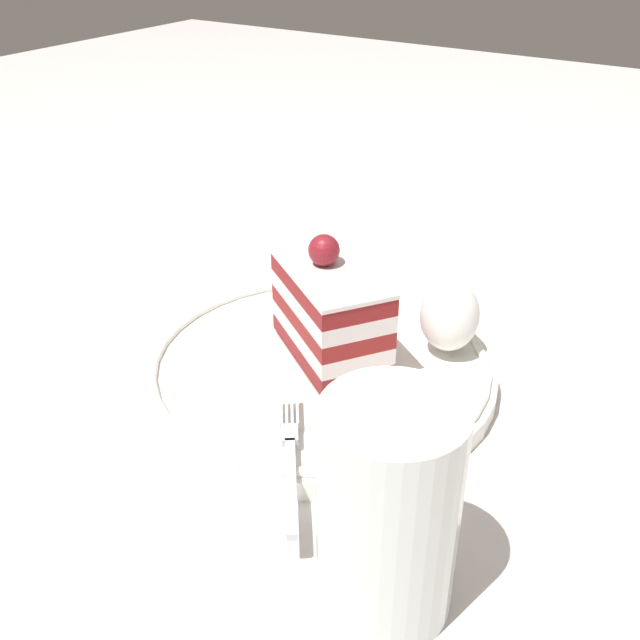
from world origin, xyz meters
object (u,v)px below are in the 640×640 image
at_px(dessert_plate, 320,368).
at_px(cake_slice, 331,311).
at_px(whipped_cream_dollop, 450,316).
at_px(fork, 290,454).
at_px(drink_glass_far, 388,520).

bearing_deg(dessert_plate, cake_slice, -15.66).
bearing_deg(whipped_cream_dollop, cake_slice, 126.98).
relative_size(cake_slice, fork, 1.07).
distance_m(whipped_cream_dollop, fork, 0.16).
distance_m(dessert_plate, whipped_cream_dollop, 0.10).
distance_m(whipped_cream_dollop, drink_glass_far, 0.21).
bearing_deg(fork, cake_slice, 20.58).
distance_m(dessert_plate, drink_glass_far, 0.20).
xyz_separation_m(whipped_cream_dollop, fork, (-0.16, 0.03, -0.02)).
bearing_deg(drink_glass_far, dessert_plate, 42.28).
height_order(cake_slice, fork, cake_slice).
distance_m(fork, drink_glass_far, 0.10).
bearing_deg(drink_glass_far, cake_slice, 39.83).
height_order(fork, drink_glass_far, drink_glass_far).
xyz_separation_m(dessert_plate, drink_glass_far, (-0.14, -0.13, 0.04)).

